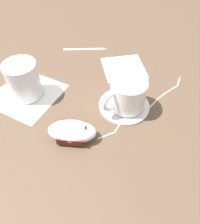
{
  "coord_description": "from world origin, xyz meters",
  "views": [
    {
      "loc": [
        -0.23,
        -0.36,
        0.39
      ],
      "look_at": [
        -0.01,
        -0.12,
        0.03
      ],
      "focal_mm": 35.0,
      "sensor_mm": 36.0,
      "label": 1
    }
  ],
  "objects": [
    {
      "name": "napkin_spare",
      "position": [
        0.17,
        -0.02,
        0.0
      ],
      "size": [
        0.16,
        0.16,
        0.0
      ],
      "primitive_type": "cube",
      "rotation": [
        0.0,
        0.0,
        -0.57
      ],
      "color": "white",
      "rests_on": "ground"
    },
    {
      "name": "computer_mouse",
      "position": [
        -0.09,
        -0.12,
        0.02
      ],
      "size": [
        0.11,
        0.11,
        0.04
      ],
      "color": "silver",
      "rests_on": "ground"
    },
    {
      "name": "pen",
      "position": [
        0.15,
        0.13,
        0.0
      ],
      "size": [
        0.11,
        0.1,
        0.01
      ],
      "color": "silver",
      "rests_on": "ground"
    },
    {
      "name": "saucer",
      "position": [
        0.06,
        -0.13,
        0.0
      ],
      "size": [
        0.12,
        0.12,
        0.01
      ],
      "primitive_type": "cylinder",
      "color": "white",
      "rests_on": "ground"
    },
    {
      "name": "drinking_glass",
      "position": [
        -0.09,
        0.07,
        0.05
      ],
      "size": [
        0.08,
        0.08,
        0.09
      ],
      "primitive_type": "cylinder",
      "color": "silver",
      "rests_on": "napkin_under_glass"
    },
    {
      "name": "mouse_cable",
      "position": [
        0.11,
        -0.17,
        0.0
      ],
      "size": [
        0.31,
        0.02,
        0.0
      ],
      "color": "white",
      "rests_on": "ground"
    },
    {
      "name": "coffee_cup",
      "position": [
        0.06,
        -0.13,
        0.05
      ],
      "size": [
        0.11,
        0.08,
        0.07
      ],
      "color": "white",
      "rests_on": "saucer"
    },
    {
      "name": "napkin_under_glass",
      "position": [
        -0.09,
        0.07,
        0.0
      ],
      "size": [
        0.2,
        0.2,
        0.0
      ],
      "primitive_type": "cube",
      "rotation": [
        0.0,
        0.0,
        0.35
      ],
      "color": "white",
      "rests_on": "ground"
    },
    {
      "name": "ground_plane",
      "position": [
        0.0,
        0.0,
        0.0
      ],
      "size": [
        3.0,
        3.0,
        0.0
      ],
      "primitive_type": "plane",
      "color": "brown"
    }
  ]
}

